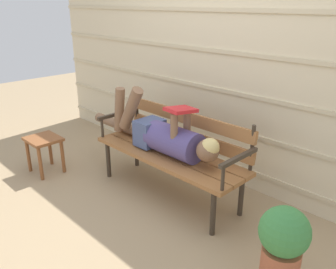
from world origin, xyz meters
TOP-DOWN VIEW (x-y plane):
  - ground_plane at (0.00, 0.00)m, footprint 12.00×12.00m
  - house_siding at (0.00, 0.87)m, footprint 5.26×0.08m
  - park_bench at (0.00, 0.26)m, footprint 1.55×0.50m
  - reclining_person at (-0.07, 0.19)m, footprint 1.74×0.27m
  - footstool at (-1.24, -0.40)m, footprint 0.35×0.31m
  - potted_plant at (1.33, -0.15)m, footprint 0.31×0.31m

SIDE VIEW (x-z plane):
  - ground_plane at x=0.00m, z-range 0.00..0.00m
  - footstool at x=-1.24m, z-range 0.11..0.50m
  - potted_plant at x=1.33m, z-range 0.04..0.63m
  - park_bench at x=0.00m, z-range 0.05..0.87m
  - reclining_person at x=-0.07m, z-range 0.30..0.87m
  - house_siding at x=0.00m, z-range 0.00..2.19m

